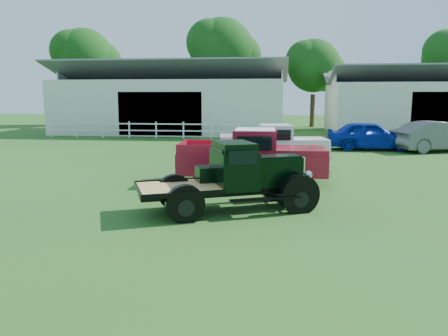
% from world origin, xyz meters
% --- Properties ---
extents(ground, '(120.00, 120.00, 0.00)m').
position_xyz_m(ground, '(0.00, 0.00, 0.00)').
color(ground, '#284F1F').
extents(shed_left, '(18.80, 10.20, 5.60)m').
position_xyz_m(shed_left, '(-7.00, 26.00, 2.80)').
color(shed_left, beige).
rests_on(shed_left, ground).
extents(shed_right, '(16.80, 9.20, 5.20)m').
position_xyz_m(shed_right, '(14.00, 27.00, 2.60)').
color(shed_right, beige).
rests_on(shed_right, ground).
extents(fence_rail, '(14.20, 0.16, 1.20)m').
position_xyz_m(fence_rail, '(-8.00, 20.00, 0.60)').
color(fence_rail, white).
rests_on(fence_rail, ground).
extents(tree_a, '(6.30, 6.30, 10.50)m').
position_xyz_m(tree_a, '(-18.00, 33.00, 5.25)').
color(tree_a, black).
rests_on(tree_a, ground).
extents(tree_b, '(6.90, 6.90, 11.50)m').
position_xyz_m(tree_b, '(-4.00, 34.00, 5.75)').
color(tree_b, black).
rests_on(tree_b, ground).
extents(tree_c, '(5.40, 5.40, 9.00)m').
position_xyz_m(tree_c, '(5.00, 33.00, 4.50)').
color(tree_c, black).
rests_on(tree_c, ground).
extents(vintage_flatbed, '(4.94, 3.49, 1.82)m').
position_xyz_m(vintage_flatbed, '(0.44, 0.67, 0.91)').
color(vintage_flatbed, black).
rests_on(vintage_flatbed, ground).
extents(red_pickup, '(5.26, 2.11, 1.91)m').
position_xyz_m(red_pickup, '(0.78, 4.45, 0.95)').
color(red_pickup, maroon).
rests_on(red_pickup, ground).
extents(white_pickup, '(4.99, 2.56, 1.75)m').
position_xyz_m(white_pickup, '(1.47, 8.34, 0.88)').
color(white_pickup, silver).
rests_on(white_pickup, ground).
extents(misc_car_blue, '(4.78, 2.00, 1.62)m').
position_xyz_m(misc_car_blue, '(6.82, 14.75, 0.81)').
color(misc_car_blue, '#09249F').
rests_on(misc_car_blue, ground).
extents(misc_car_grey, '(5.27, 3.30, 1.64)m').
position_xyz_m(misc_car_grey, '(10.38, 14.44, 0.82)').
color(misc_car_grey, '#5B5B5B').
rests_on(misc_car_grey, ground).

